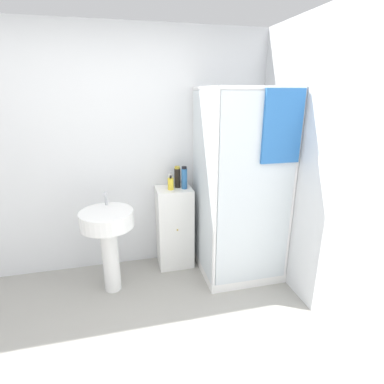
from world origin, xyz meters
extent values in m
cube|color=silver|center=(0.00, 1.70, 1.25)|extent=(6.40, 0.06, 2.50)
cube|color=silver|center=(1.70, 0.00, 1.25)|extent=(0.06, 6.40, 2.50)
cube|color=white|center=(1.27, 1.27, 0.04)|extent=(0.80, 0.80, 0.09)
cylinder|color=white|center=(1.65, 1.65, 0.96)|extent=(0.04, 0.04, 1.92)
cylinder|color=white|center=(0.89, 1.65, 0.96)|extent=(0.04, 0.04, 1.92)
cylinder|color=white|center=(1.65, 0.89, 0.96)|extent=(0.04, 0.04, 1.92)
cylinder|color=white|center=(0.89, 0.89, 0.96)|extent=(0.04, 0.04, 1.92)
cylinder|color=white|center=(1.27, 0.89, 1.91)|extent=(0.77, 0.04, 0.04)
cylinder|color=white|center=(1.27, 1.65, 1.91)|extent=(0.77, 0.04, 0.04)
cylinder|color=white|center=(0.89, 1.27, 1.91)|extent=(0.04, 0.77, 0.04)
cylinder|color=white|center=(1.65, 1.27, 1.91)|extent=(0.04, 0.77, 0.04)
cube|color=silver|center=(1.27, 0.87, 0.99)|extent=(0.73, 0.01, 1.80)
cube|color=silver|center=(0.87, 1.27, 0.99)|extent=(0.01, 0.73, 1.80)
cylinder|color=#B7BABF|center=(1.47, 1.59, 0.81)|extent=(0.02, 0.02, 1.44)
cylinder|color=#B7BABF|center=(1.47, 1.54, 1.55)|extent=(0.07, 0.07, 0.04)
cube|color=#2D6BB7|center=(1.46, 0.85, 1.60)|extent=(0.36, 0.03, 0.62)
cube|color=white|center=(0.62, 1.50, 0.45)|extent=(0.38, 0.32, 0.91)
sphere|color=gold|center=(0.62, 1.33, 0.50)|extent=(0.02, 0.02, 0.02)
cylinder|color=white|center=(-0.07, 1.19, 0.34)|extent=(0.16, 0.16, 0.69)
cylinder|color=white|center=(-0.07, 1.19, 0.76)|extent=(0.49, 0.49, 0.15)
cylinder|color=#B7BABF|center=(-0.07, 1.36, 0.90)|extent=(0.02, 0.02, 0.13)
cube|color=#B7BABF|center=(-0.07, 1.33, 0.96)|extent=(0.02, 0.07, 0.02)
cylinder|color=yellow|center=(0.59, 1.47, 0.97)|extent=(0.06, 0.06, 0.12)
cylinder|color=black|center=(0.59, 1.47, 1.04)|extent=(0.02, 0.02, 0.02)
cube|color=black|center=(0.59, 1.45, 1.06)|extent=(0.02, 0.03, 0.01)
cylinder|color=black|center=(0.67, 1.53, 1.01)|extent=(0.07, 0.07, 0.20)
cylinder|color=gold|center=(0.67, 1.53, 1.12)|extent=(0.06, 0.06, 0.02)
cylinder|color=#2D66A3|center=(0.73, 1.47, 1.01)|extent=(0.06, 0.06, 0.22)
cylinder|color=black|center=(0.73, 1.47, 1.13)|extent=(0.05, 0.05, 0.02)
cylinder|color=white|center=(0.60, 1.57, 0.97)|extent=(0.05, 0.05, 0.14)
cylinder|color=silver|center=(0.60, 1.57, 1.05)|extent=(0.02, 0.02, 0.02)
cube|color=silver|center=(0.60, 1.56, 1.07)|extent=(0.01, 0.02, 0.01)
camera|label=1|loc=(0.10, -1.47, 1.88)|focal=28.00mm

